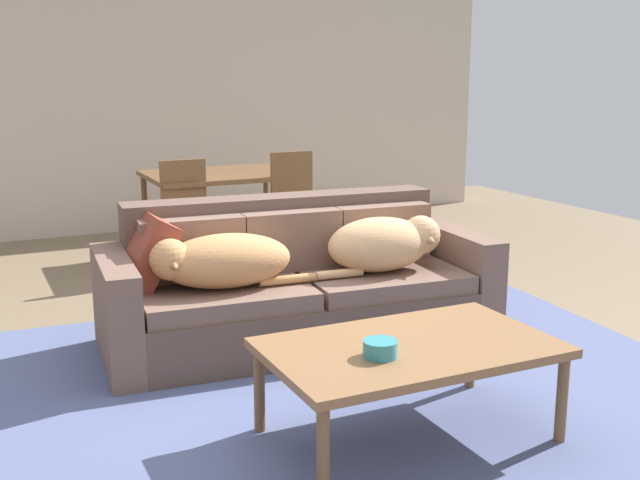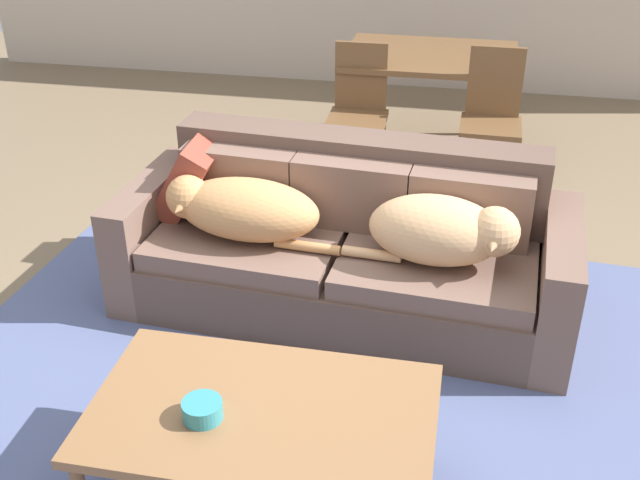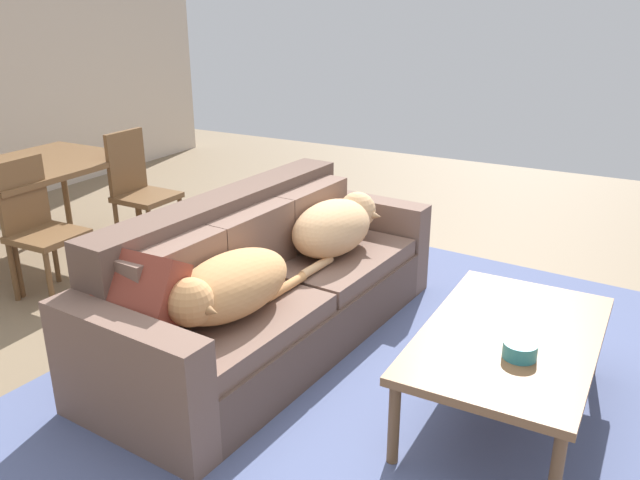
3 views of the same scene
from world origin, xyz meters
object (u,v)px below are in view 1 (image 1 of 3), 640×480
Objects in this scene: coffee_table at (410,353)px; throw_pillow_by_left_arm at (145,252)px; couch at (296,287)px; dining_chair_near_left at (188,215)px; dog_on_left_cushion at (220,261)px; bowl_on_coffee_table at (380,349)px; dining_table at (221,181)px; dog_on_right_cushion at (385,243)px; dining_chair_near_right at (297,204)px.

throw_pillow_by_left_arm is at bearing 117.52° from coffee_table.
dining_chair_near_left reaches higher than couch.
dog_on_left_cushion is at bearing -35.45° from throw_pillow_by_left_arm.
bowl_on_coffee_table is 0.12× the size of dining_table.
throw_pillow_by_left_arm is at bearing -118.75° from dining_table.
couch is 0.92m from throw_pillow_by_left_arm.
dog_on_right_cushion is 0.66× the size of coffee_table.
throw_pillow_by_left_arm reaches higher than dining_table.
couch reaches higher than coffee_table.
dog_on_left_cushion is 1.35m from coffee_table.
throw_pillow_by_left_arm is 1.67m from dining_chair_near_left.
throw_pillow_by_left_arm is 0.43× the size of dining_chair_near_right.
couch is 1.52m from bowl_on_coffee_table.
throw_pillow_by_left_arm is 0.45× the size of dining_chair_near_left.
dining_table is 1.35× the size of dining_chair_near_left.
dining_table reaches higher than coffee_table.
bowl_on_coffee_table is 3.24m from dining_chair_near_right.
dog_on_left_cushion is at bearing -179.43° from dog_on_right_cushion.
throw_pillow_by_left_arm is (-0.87, 0.11, 0.28)m from couch.
bowl_on_coffee_table is at bearing -69.57° from throw_pillow_by_left_arm.
dog_on_right_cushion is 0.66× the size of dining_table.
dining_chair_near_right is (0.45, -0.56, -0.15)m from dining_table.
dog_on_left_cushion is 0.73× the size of coffee_table.
dog_on_left_cushion is (-0.51, -0.14, 0.25)m from couch.
dining_chair_near_left reaches higher than dog_on_left_cushion.
dog_on_right_cushion is (1.01, -0.06, 0.01)m from dog_on_left_cushion.
coffee_table is at bearing -111.21° from dog_on_right_cushion.
dining_table is (0.78, 2.30, 0.10)m from dog_on_left_cushion.
dining_table is (0.26, 2.17, 0.35)m from couch.
couch is 1.41m from coffee_table.
coffee_table is 3.59m from dining_table.
couch is 1.65m from dining_chair_near_left.
throw_pillow_by_left_arm is 2.34m from dining_table.
throw_pillow_by_left_arm is 2.18m from dining_chair_near_right.
dog_on_left_cushion is at bearing 100.22° from bowl_on_coffee_table.
dining_table is at bearing 81.68° from bowl_on_coffee_table.
dog_on_left_cushion is at bearing -108.60° from dining_table.
dog_on_right_cushion is 0.87× the size of dining_chair_near_right.
couch is 2.56× the size of dining_chair_near_left.
dog_on_left_cushion is 1.37m from bowl_on_coffee_table.
bowl_on_coffee_table is (-0.27, -1.48, 0.15)m from couch.
coffee_table is at bearing 22.69° from bowl_on_coffee_table.
bowl_on_coffee_table reaches higher than coffee_table.
couch is 0.59m from dog_on_right_cushion.
coffee_table is 1.01× the size of dining_table.
couch is at bearing 86.80° from coffee_table.
coffee_table is 1.32× the size of dining_chair_near_right.
dining_chair_near_left is at bearing 100.81° from couch.
couch is at bearing 161.71° from dog_on_right_cushion.
couch is at bearing -96.86° from dining_table.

